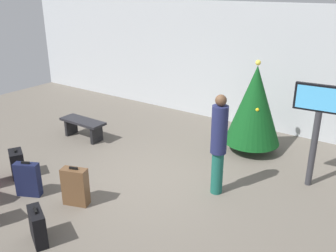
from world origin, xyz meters
name	(u,v)px	position (x,y,z in m)	size (l,w,h in m)	color
ground_plane	(154,181)	(0.00, 0.00, 0.00)	(16.00, 16.00, 0.00)	#665E54
back_wall	(244,65)	(0.00, 3.99, 1.60)	(16.00, 0.20, 3.21)	#B7BCC1
holiday_tree	(254,105)	(0.99, 2.41, 1.11)	(1.25, 1.25, 2.11)	#4C3319
flight_info_kiosk	(318,117)	(2.52, 1.59, 1.39)	(0.92, 0.17, 1.98)	#333338
waiting_bench	(83,125)	(-2.73, 0.71, 0.35)	(1.21, 0.44, 0.48)	black
traveller_0	(219,142)	(1.20, 0.32, 1.01)	(0.37, 0.37, 1.88)	#19594C
suitcase_2	(17,164)	(-2.35, -1.40, 0.27)	(0.48, 0.41, 0.58)	black
suitcase_3	(38,226)	(-0.32, -2.44, 0.26)	(0.52, 0.38, 0.57)	black
suitcase_4	(28,179)	(-1.56, -1.72, 0.32)	(0.47, 0.35, 0.68)	#141938
suitcase_5	(75,187)	(-0.63, -1.43, 0.34)	(0.48, 0.33, 0.72)	brown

